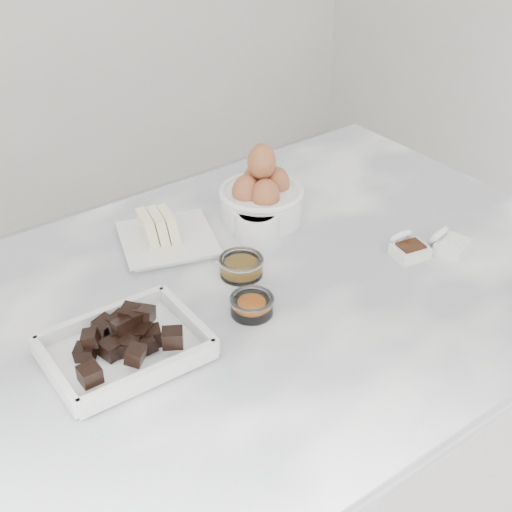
% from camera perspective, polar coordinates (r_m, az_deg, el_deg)
% --- Properties ---
extents(cabinet, '(1.10, 0.70, 0.90)m').
position_cam_1_polar(cabinet, '(1.51, 0.08, -17.82)').
color(cabinet, beige).
rests_on(cabinet, ground).
extents(marble_slab, '(1.20, 0.80, 0.04)m').
position_cam_1_polar(marble_slab, '(1.18, 0.10, -3.40)').
color(marble_slab, white).
rests_on(marble_slab, cabinet).
extents(chocolate_dish, '(0.23, 0.18, 0.06)m').
position_cam_1_polar(chocolate_dish, '(1.04, -10.49, -6.94)').
color(chocolate_dish, white).
rests_on(chocolate_dish, marble_slab).
extents(butter_plate, '(0.21, 0.21, 0.07)m').
position_cam_1_polar(butter_plate, '(1.28, -7.22, 1.77)').
color(butter_plate, white).
rests_on(butter_plate, marble_slab).
extents(sugar_ramekin, '(0.08, 0.08, 0.05)m').
position_cam_1_polar(sugar_ramekin, '(1.29, 0.09, 2.62)').
color(sugar_ramekin, white).
rests_on(sugar_ramekin, marble_slab).
extents(egg_bowl, '(0.16, 0.16, 0.15)m').
position_cam_1_polar(egg_bowl, '(1.33, 0.42, 4.85)').
color(egg_bowl, white).
rests_on(egg_bowl, marble_slab).
extents(honey_bowl, '(0.08, 0.08, 0.03)m').
position_cam_1_polar(honey_bowl, '(1.19, -1.20, -0.79)').
color(honey_bowl, white).
rests_on(honey_bowl, marble_slab).
extents(zest_bowl, '(0.07, 0.07, 0.03)m').
position_cam_1_polar(zest_bowl, '(1.11, -0.34, -3.89)').
color(zest_bowl, white).
rests_on(zest_bowl, marble_slab).
extents(vanilla_spoon, '(0.07, 0.08, 0.04)m').
position_cam_1_polar(vanilla_spoon, '(1.27, 12.05, 0.67)').
color(vanilla_spoon, white).
rests_on(vanilla_spoon, marble_slab).
extents(salt_spoon, '(0.07, 0.08, 0.05)m').
position_cam_1_polar(salt_spoon, '(1.30, 15.18, 0.99)').
color(salt_spoon, white).
rests_on(salt_spoon, marble_slab).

